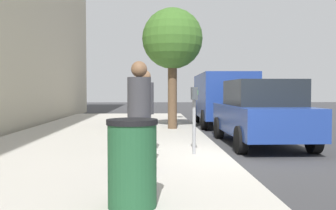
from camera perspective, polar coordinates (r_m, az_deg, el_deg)
name	(u,v)px	position (r m, az deg, el deg)	size (l,w,h in m)	color
ground_plane	(226,160)	(8.20, 8.85, -8.27)	(80.00, 80.00, 0.00)	#38383A
sidewalk_slab	(85,157)	(8.17, -12.48, -7.80)	(28.00, 6.00, 0.15)	#B7B2A8
parking_meter	(194,106)	(7.87, 4.00, -0.14)	(0.36, 0.12, 1.41)	gray
pedestrian_at_meter	(145,105)	(7.87, -3.59, 0.07)	(0.52, 0.39, 1.77)	#47474C
pedestrian_bystander	(139,105)	(6.34, -4.40, 0.00)	(0.46, 0.40, 1.83)	#191E4C
parking_officer	(141,102)	(8.49, -4.21, 0.49)	(0.54, 0.40, 1.82)	tan
parked_sedan_near	(261,112)	(10.47, 13.94, -1.11)	(4.42, 2.00, 1.77)	navy
parked_van_far	(222,96)	(16.05, 8.29, 1.35)	(5.25, 2.23, 2.18)	navy
street_tree	(172,40)	(13.28, 0.68, 9.88)	(2.12, 2.12, 4.22)	brown
traffic_signal	(175,65)	(16.25, 1.15, 6.04)	(0.24, 0.44, 3.60)	black
trash_bin	(132,163)	(4.36, -5.47, -8.76)	(0.59, 0.59, 1.01)	#1E4C2D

